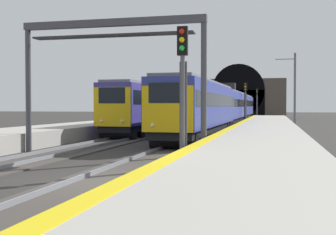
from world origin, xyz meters
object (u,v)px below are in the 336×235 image
Objects in this scene: train_main_approaching at (228,106)px; railway_signal_mid at (245,100)px; railway_signal_near at (183,84)px; railway_signal_far at (257,100)px; train_adjacent_platform at (193,106)px; overhead_signal_gantry at (112,50)px; catenary_mast_near at (294,90)px.

railway_signal_mid is (1.64, -1.89, 0.79)m from train_main_approaching.
railway_signal_far is at bearing -180.00° from railway_signal_near.
train_adjacent_platform is 6.20× the size of overhead_signal_gantry.
train_adjacent_platform is 8.51m from railway_signal_mid.
railway_signal_near is 0.68× the size of catenary_mast_near.
railway_signal_mid is at bearing -8.01° from overhead_signal_gantry.
railway_signal_far is at bearing -180.00° from railway_signal_mid.
catenary_mast_near is (-6.12, -5.27, 0.85)m from railway_signal_mid.
railway_signal_near reaches higher than railway_signal_mid.
overhead_signal_gantry is (-68.50, 4.48, 1.58)m from railway_signal_far.
train_main_approaching is 11.25× the size of railway_signal_mid.
overhead_signal_gantry reaches higher than railway_signal_mid.
railway_signal_mid reaches higher than train_main_approaching.
catenary_mast_near is (-10.79, -12.35, 1.57)m from train_adjacent_platform.
railway_signal_mid is 36.64m from railway_signal_far.
railway_signal_near is at bearing 0.00° from railway_signal_far.
train_adjacent_platform is at bearing -123.39° from railway_signal_mid.
train_main_approaching is 10.96× the size of railway_signal_near.
train_adjacent_platform is 32.76m from railway_signal_far.
train_main_approaching is at bearing 57.95° from catenary_mast_near.
overhead_signal_gantry is 27.55m from catenary_mast_near.
railway_signal_mid is (-4.67, -7.08, 0.72)m from train_adjacent_platform.
railway_signal_far is at bearing -3.75° from overhead_signal_gantry.
catenary_mast_near reaches higher than overhead_signal_gantry.
railway_signal_near is 6.65m from overhead_signal_gantry.
catenary_mast_near is at bearing 50.14° from train_adjacent_platform.
train_adjacent_platform is 41.68m from railway_signal_near.
train_main_approaching is 30.46m from overhead_signal_gantry.
train_main_approaching is 38.34m from railway_signal_far.
railway_signal_near is (-34.76, -1.89, 0.86)m from train_main_approaching.
catenary_mast_near reaches higher than train_main_approaching.
catenary_mast_near reaches higher than railway_signal_near.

